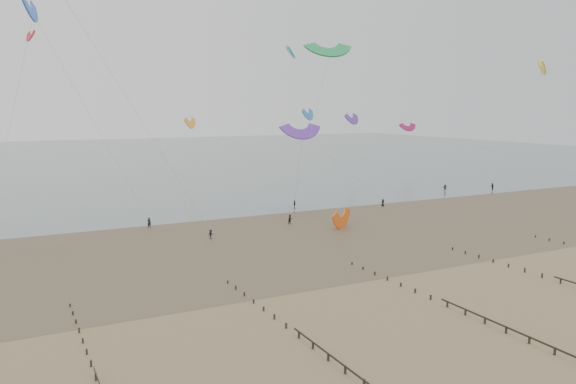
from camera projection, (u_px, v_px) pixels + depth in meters
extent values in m
plane|color=brown|center=(381.00, 295.00, 63.85)|extent=(500.00, 500.00, 0.00)
plane|color=#475654|center=(101.00, 158.00, 240.17)|extent=(500.00, 500.00, 0.00)
plane|color=#473A28|center=(257.00, 234.00, 94.71)|extent=(500.00, 500.00, 0.00)
ellipsoid|color=slate|center=(173.00, 267.00, 75.18)|extent=(23.60, 14.36, 0.01)
ellipsoid|color=slate|center=(310.00, 224.00, 102.73)|extent=(33.64, 18.32, 0.01)
ellipsoid|color=slate|center=(476.00, 216.00, 110.47)|extent=(19.65, 13.67, 0.01)
cube|color=black|center=(96.00, 377.00, 43.81)|extent=(0.16, 0.16, 0.65)
cube|color=black|center=(91.00, 364.00, 46.13)|extent=(0.16, 0.16, 0.62)
cube|color=black|center=(87.00, 352.00, 48.46)|extent=(0.16, 0.16, 0.59)
cube|color=black|center=(83.00, 341.00, 50.78)|extent=(0.16, 0.16, 0.57)
cube|color=black|center=(79.00, 331.00, 53.10)|extent=(0.16, 0.16, 0.54)
cube|color=black|center=(76.00, 322.00, 55.42)|extent=(0.16, 0.16, 0.51)
cube|color=black|center=(73.00, 313.00, 57.75)|extent=(0.16, 0.16, 0.48)
cube|color=black|center=(70.00, 305.00, 60.07)|extent=(0.16, 0.16, 0.45)
cube|color=black|center=(364.00, 384.00, 42.59)|extent=(0.16, 0.16, 0.77)
cube|color=black|center=(345.00, 370.00, 44.91)|extent=(0.16, 0.16, 0.74)
cube|color=black|center=(328.00, 357.00, 47.23)|extent=(0.16, 0.16, 0.71)
cube|color=black|center=(313.00, 346.00, 49.56)|extent=(0.16, 0.16, 0.68)
cube|color=black|center=(299.00, 335.00, 51.88)|extent=(0.16, 0.16, 0.65)
cube|color=black|center=(286.00, 326.00, 54.20)|extent=(0.16, 0.16, 0.62)
cube|color=black|center=(274.00, 317.00, 56.52)|extent=(0.16, 0.16, 0.59)
cube|color=black|center=(264.00, 309.00, 58.85)|extent=(0.16, 0.16, 0.57)
cube|color=black|center=(254.00, 301.00, 61.17)|extent=(0.16, 0.16, 0.54)
cube|color=black|center=(244.00, 294.00, 63.49)|extent=(0.16, 0.16, 0.51)
cube|color=black|center=(236.00, 288.00, 65.81)|extent=(0.16, 0.16, 0.48)
cube|color=black|center=(228.00, 282.00, 68.13)|extent=(0.16, 0.16, 0.45)
cube|color=black|center=(555.00, 351.00, 48.33)|extent=(0.16, 0.16, 0.80)
cube|color=black|center=(529.00, 340.00, 50.66)|extent=(0.16, 0.16, 0.77)
cube|color=black|center=(506.00, 330.00, 52.98)|extent=(0.16, 0.16, 0.74)
cube|color=black|center=(485.00, 321.00, 55.30)|extent=(0.16, 0.16, 0.71)
cube|color=black|center=(465.00, 313.00, 57.62)|extent=(0.16, 0.16, 0.68)
cube|color=black|center=(447.00, 305.00, 59.95)|extent=(0.16, 0.16, 0.65)
cube|color=black|center=(431.00, 298.00, 62.27)|extent=(0.16, 0.16, 0.62)
cube|color=black|center=(415.00, 291.00, 64.59)|extent=(0.16, 0.16, 0.59)
cube|color=black|center=(401.00, 285.00, 66.91)|extent=(0.16, 0.16, 0.57)
cube|color=black|center=(387.00, 279.00, 69.23)|extent=(0.16, 0.16, 0.54)
cube|color=black|center=(375.00, 273.00, 71.56)|extent=(0.16, 0.16, 0.51)
cube|color=black|center=(363.00, 268.00, 73.88)|extent=(0.16, 0.16, 0.48)
cube|color=black|center=(352.00, 264.00, 76.20)|extent=(0.16, 0.16, 0.45)
cube|color=black|center=(561.00, 281.00, 68.01)|extent=(0.16, 0.16, 0.65)
cube|color=black|center=(542.00, 276.00, 70.33)|extent=(0.16, 0.16, 0.62)
cube|color=black|center=(525.00, 271.00, 72.66)|extent=(0.16, 0.16, 0.59)
cube|color=black|center=(509.00, 266.00, 74.98)|extent=(0.16, 0.16, 0.57)
cube|color=black|center=(493.00, 261.00, 77.30)|extent=(0.16, 0.16, 0.54)
cube|color=black|center=(479.00, 257.00, 79.62)|extent=(0.16, 0.16, 0.51)
cube|color=black|center=(465.00, 253.00, 81.94)|extent=(0.16, 0.16, 0.48)
cube|color=black|center=(453.00, 249.00, 84.27)|extent=(0.16, 0.16, 0.45)
cube|color=black|center=(564.00, 243.00, 87.69)|extent=(0.16, 0.16, 0.51)
cube|color=black|center=(549.00, 240.00, 90.01)|extent=(0.16, 0.16, 0.48)
cube|color=black|center=(535.00, 236.00, 92.33)|extent=(0.16, 0.16, 0.45)
imported|color=black|center=(149.00, 223.00, 99.73)|extent=(0.82, 0.72, 1.88)
imported|color=black|center=(290.00, 219.00, 102.96)|extent=(0.99, 0.84, 1.79)
imported|color=black|center=(445.00, 188.00, 144.33)|extent=(1.62, 1.02, 1.67)
imported|color=black|center=(211.00, 234.00, 91.39)|extent=(1.11, 0.86, 1.52)
imported|color=black|center=(383.00, 203.00, 121.56)|extent=(0.67, 0.88, 1.62)
imported|color=black|center=(295.00, 204.00, 118.88)|extent=(0.92, 1.15, 1.82)
imported|color=black|center=(492.00, 187.00, 145.20)|extent=(0.98, 1.10, 1.87)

